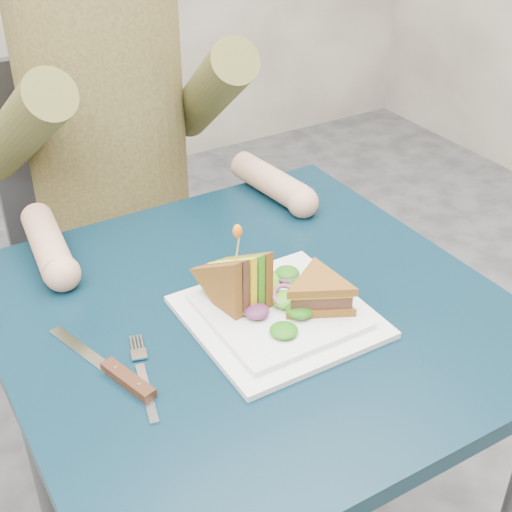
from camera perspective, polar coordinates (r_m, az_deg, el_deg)
table at (r=1.16m, az=-0.33°, el=-7.31°), size 0.75×0.75×0.73m
chair at (r=1.75m, az=-11.93°, el=2.67°), size 0.42×0.40×0.93m
diner at (r=1.50m, az=-12.03°, el=13.28°), size 0.54×0.59×0.74m
plate at (r=1.08m, az=1.82°, el=-4.71°), size 0.26×0.26×0.02m
sandwich_flat at (r=1.07m, az=5.07°, el=-2.93°), size 0.16×0.16×0.05m
sandwich_upright at (r=1.07m, az=-1.43°, el=-2.26°), size 0.09×0.15×0.15m
fork at (r=0.99m, az=-8.95°, el=-9.65°), size 0.06×0.18×0.01m
knife at (r=1.00m, az=-10.93°, el=-9.23°), size 0.08×0.22×0.02m
toothpick at (r=1.03m, az=-1.48°, el=0.66°), size 0.01×0.01×0.06m
toothpick_frill at (r=1.02m, az=-1.50°, el=1.99°), size 0.01×0.01×0.02m
lettuce_spill at (r=1.08m, az=1.78°, el=-3.45°), size 0.15×0.13×0.02m
onion_ring at (r=1.07m, az=2.38°, el=-3.21°), size 0.04×0.04×0.02m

